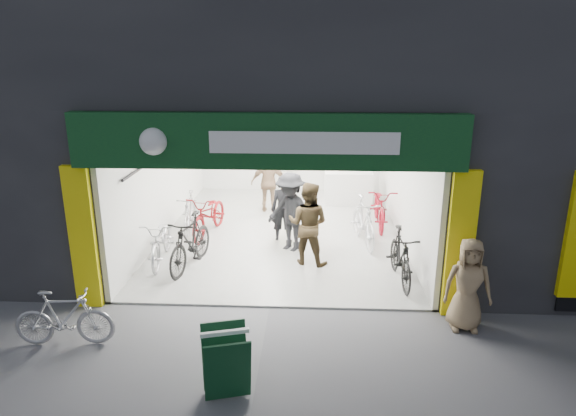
# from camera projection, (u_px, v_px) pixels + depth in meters

# --- Properties ---
(ground) EXTENTS (60.00, 60.00, 0.00)m
(ground) POSITION_uv_depth(u_px,v_px,m) (269.00, 308.00, 9.23)
(ground) COLOR #56565B
(ground) RESTS_ON ground
(building) EXTENTS (17.00, 10.27, 8.00)m
(building) POSITION_uv_depth(u_px,v_px,m) (321.00, 55.00, 12.66)
(building) COLOR #232326
(building) RESTS_ON ground
(bike_left_front) EXTENTS (0.84, 1.96, 1.00)m
(bike_left_front) POSITION_uv_depth(u_px,v_px,m) (162.00, 240.00, 11.09)
(bike_left_front) COLOR #B9B9BE
(bike_left_front) RESTS_ON ground
(bike_left_midfront) EXTENTS (0.93, 2.01, 1.16)m
(bike_left_midfront) POSITION_uv_depth(u_px,v_px,m) (190.00, 242.00, 10.75)
(bike_left_midfront) COLOR black
(bike_left_midfront) RESTS_ON ground
(bike_left_midback) EXTENTS (1.04, 2.13, 1.07)m
(bike_left_midback) POSITION_uv_depth(u_px,v_px,m) (209.00, 215.00, 12.70)
(bike_left_midback) COLOR maroon
(bike_left_midback) RESTS_ON ground
(bike_left_back) EXTENTS (0.62, 1.77, 1.04)m
(bike_left_back) POSITION_uv_depth(u_px,v_px,m) (190.00, 213.00, 12.82)
(bike_left_back) COLOR #A5A5A9
(bike_left_back) RESTS_ON ground
(bike_right_front) EXTENTS (0.60, 1.84, 1.09)m
(bike_right_front) POSITION_uv_depth(u_px,v_px,m) (401.00, 257.00, 10.09)
(bike_right_front) COLOR black
(bike_right_front) RESTS_ON ground
(bike_right_mid) EXTENTS (0.77, 2.08, 1.09)m
(bike_right_mid) POSITION_uv_depth(u_px,v_px,m) (380.00, 206.00, 13.32)
(bike_right_mid) COLOR maroon
(bike_right_mid) RESTS_ON ground
(bike_right_back) EXTENTS (0.85, 1.97, 1.15)m
(bike_right_back) POSITION_uv_depth(u_px,v_px,m) (364.00, 221.00, 12.08)
(bike_right_back) COLOR silver
(bike_right_back) RESTS_ON ground
(parked_bike) EXTENTS (1.57, 0.55, 0.93)m
(parked_bike) POSITION_uv_depth(u_px,v_px,m) (64.00, 318.00, 7.97)
(parked_bike) COLOR #A9A9AE
(parked_bike) RESTS_ON ground
(customer_a) EXTENTS (0.59, 0.39, 1.60)m
(customer_a) POSITION_uv_depth(u_px,v_px,m) (283.00, 210.00, 12.19)
(customer_a) COLOR black
(customer_a) RESTS_ON ground
(customer_b) EXTENTS (1.04, 0.91, 1.82)m
(customer_b) POSITION_uv_depth(u_px,v_px,m) (308.00, 224.00, 10.86)
(customer_b) COLOR #3D2F1C
(customer_b) RESTS_ON ground
(customer_c) EXTENTS (1.37, 1.23, 1.85)m
(customer_c) POSITION_uv_depth(u_px,v_px,m) (290.00, 213.00, 11.58)
(customer_c) COLOR black
(customer_c) RESTS_ON ground
(customer_d) EXTENTS (1.04, 0.48, 1.73)m
(customer_d) POSITION_uv_depth(u_px,v_px,m) (269.00, 183.00, 14.38)
(customer_d) COLOR #917254
(customer_d) RESTS_ON ground
(pedestrian_near) EXTENTS (0.80, 0.54, 1.58)m
(pedestrian_near) POSITION_uv_depth(u_px,v_px,m) (468.00, 285.00, 8.35)
(pedestrian_near) COLOR #8C7352
(pedestrian_near) RESTS_ON ground
(sandwich_board) EXTENTS (0.75, 0.76, 0.94)m
(sandwich_board) POSITION_uv_depth(u_px,v_px,m) (226.00, 361.00, 6.77)
(sandwich_board) COLOR #0D351B
(sandwich_board) RESTS_ON ground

